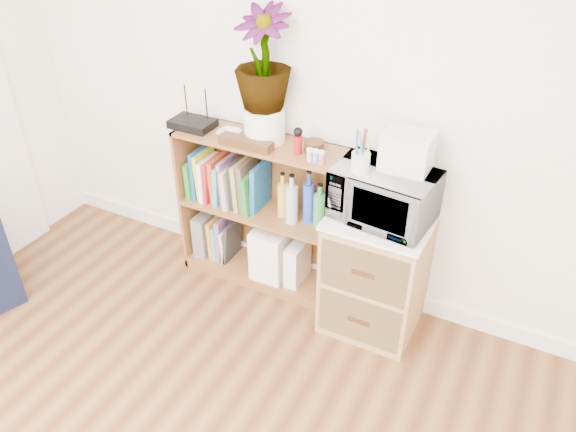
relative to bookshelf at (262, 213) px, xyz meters
The scene contains 21 objects.
skirting_board 0.57m from the bookshelf, 21.80° to the left, with size 4.00×0.02×0.10m, color white.
bookshelf is the anchor object (origin of this frame).
wicker_unit 0.76m from the bookshelf, ahead, with size 0.50×0.45×0.70m, color #9E7542.
microwave 0.85m from the bookshelf, ahead, with size 0.49×0.33×0.27m, color white.
pen_cup 0.87m from the bookshelf, 13.18° to the right, with size 0.09×0.09×0.10m, color silver.
small_appliance 1.02m from the bookshelf, ahead, with size 0.23×0.19×0.18m, color silver.
router 0.65m from the bookshelf, behind, with size 0.25×0.17×0.04m, color black.
white_bowl 0.52m from the bookshelf, behind, with size 0.13×0.13×0.03m, color silver.
plant_pot 0.57m from the bookshelf, 40.29° to the left, with size 0.22×0.22×0.19m, color white.
potted_plant 0.93m from the bookshelf, 40.29° to the left, with size 0.29×0.29×0.52m, color #3D732E.
trinket_box 0.51m from the bookshelf, 103.41° to the right, with size 0.30×0.08×0.05m, color #3C2410.
kokeshi_doll 0.58m from the bookshelf, ahead, with size 0.04×0.04×0.10m, color #9F1314.
wooden_bowl 0.60m from the bookshelf, ahead, with size 0.11×0.11×0.06m, color #351E0E.
paint_jars 0.64m from the bookshelf, 13.36° to the right, with size 0.11×0.04×0.06m, color pink.
file_box 0.49m from the bookshelf, behind, with size 0.08×0.23×0.28m, color slate.
magazine_holder_left 0.24m from the bookshelf, 17.70° to the right, with size 0.10×0.26×0.33m, color white.
magazine_holder_mid 0.28m from the bookshelf, ahead, with size 0.10×0.26×0.32m, color white.
magazine_holder_right 0.37m from the bookshelf, ahead, with size 0.08×0.21×0.27m, color white.
cookbooks 0.28m from the bookshelf, behind, with size 0.47×0.20×0.30m.
liquor_bottles 0.34m from the bookshelf, ahead, with size 0.38×0.07×0.31m.
lower_books 0.39m from the bookshelf, behind, with size 0.16×0.19×0.30m.
Camera 1 is at (1.06, -0.31, 2.29)m, focal length 35.00 mm.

